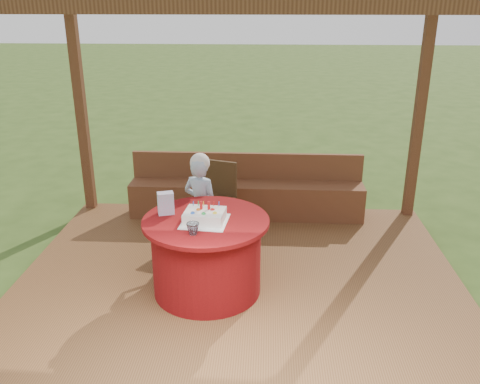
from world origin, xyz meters
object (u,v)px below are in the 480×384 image
(bench, at_px, (246,196))
(table, at_px, (207,255))
(gift_bag, at_px, (166,203))
(chair, at_px, (216,195))
(elderly_woman, at_px, (201,204))
(birthday_cake, at_px, (205,216))
(drinking_glass, at_px, (193,229))

(bench, bearing_deg, table, -99.00)
(table, height_order, gift_bag, gift_bag)
(bench, xyz_separation_m, chair, (-0.34, -0.56, 0.22))
(chair, relative_size, elderly_woman, 0.76)
(gift_bag, bearing_deg, birthday_cake, -40.42)
(birthday_cake, height_order, drinking_glass, birthday_cake)
(table, xyz_separation_m, elderly_woman, (-0.15, 0.76, 0.21))
(drinking_glass, bearing_deg, elderly_woman, 93.92)
(gift_bag, bearing_deg, drinking_glass, -70.88)
(table, height_order, birthday_cake, birthday_cake)
(bench, relative_size, elderly_woman, 2.58)
(drinking_glass, bearing_deg, bench, 80.51)
(chair, distance_m, drinking_glass, 1.66)
(birthday_cake, bearing_deg, drinking_glass, -104.67)
(elderly_woman, distance_m, gift_bag, 0.75)
(bench, height_order, table, bench)
(elderly_woman, bearing_deg, drinking_glass, -86.08)
(table, xyz_separation_m, gift_bag, (-0.39, 0.11, 0.48))
(elderly_woman, xyz_separation_m, birthday_cake, (0.14, -0.82, 0.22))
(table, bearing_deg, drinking_glass, -102.27)
(birthday_cake, distance_m, gift_bag, 0.43)
(birthday_cake, bearing_deg, table, 89.00)
(bench, height_order, elderly_woman, elderly_woman)
(bench, xyz_separation_m, gift_bag, (-0.69, -1.76, 0.60))
(bench, relative_size, drinking_glass, 26.58)
(elderly_woman, distance_m, drinking_glass, 1.11)
(gift_bag, bearing_deg, chair, 56.54)
(drinking_glass, bearing_deg, gift_bag, 126.31)
(bench, bearing_deg, gift_bag, -111.29)
(table, xyz_separation_m, drinking_glass, (-0.07, -0.33, 0.43))
(chair, relative_size, birthday_cake, 1.98)
(elderly_woman, distance_m, birthday_cake, 0.86)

